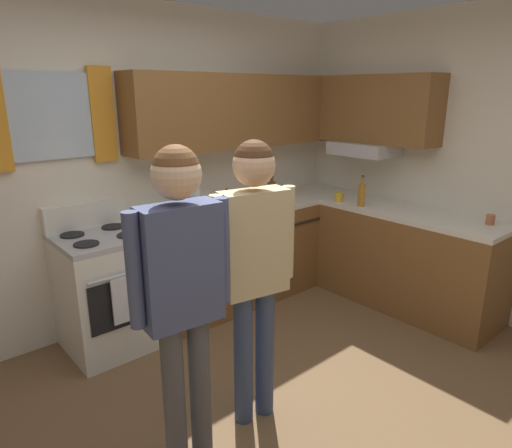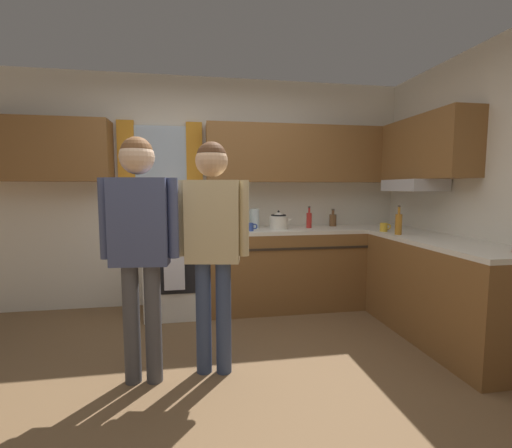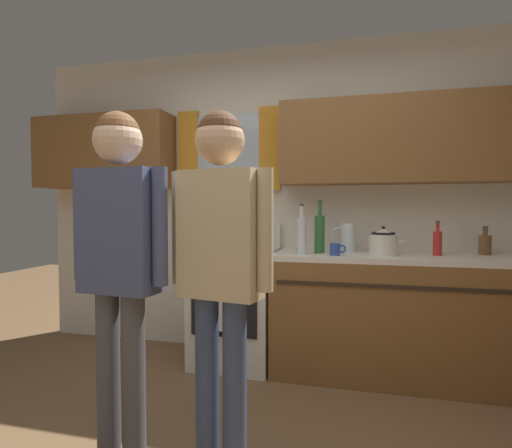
{
  "view_description": "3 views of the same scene",
  "coord_description": "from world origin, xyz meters",
  "px_view_note": "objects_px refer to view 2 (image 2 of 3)",
  "views": [
    {
      "loc": [
        -1.55,
        -1.55,
        1.9
      ],
      "look_at": [
        0.42,
        0.71,
        1.02
      ],
      "focal_mm": 31.44,
      "sensor_mm": 36.0,
      "label": 1
    },
    {
      "loc": [
        -0.16,
        -2.31,
        1.35
      ],
      "look_at": [
        0.33,
        0.52,
        1.06
      ],
      "focal_mm": 24.86,
      "sensor_mm": 36.0,
      "label": 2
    },
    {
      "loc": [
        0.57,
        -1.56,
        1.23
      ],
      "look_at": [
        0.06,
        0.49,
        1.15
      ],
      "focal_mm": 28.57,
      "sensor_mm": 36.0,
      "label": 3
    }
  ],
  "objects_px": {
    "bottle_tall_clear": "(228,218)",
    "mug_cobalt_blue": "(251,227)",
    "adult_left": "(139,231)",
    "stovetop_kettle": "(279,221)",
    "adult_in_plaid": "(213,230)",
    "mug_mustard_yellow": "(384,227)",
    "bottle_squat_brown": "(333,220)",
    "bottle_sauce_red": "(309,220)",
    "water_pitcher": "(254,218)",
    "stove_oven": "(176,270)",
    "bottle_wine_green": "(238,216)",
    "bottle_oil_amber": "(399,223)"
  },
  "relations": [
    {
      "from": "bottle_tall_clear",
      "to": "mug_cobalt_blue",
      "type": "bearing_deg",
      "value": -1.48
    },
    {
      "from": "mug_cobalt_blue",
      "to": "adult_left",
      "type": "height_order",
      "value": "adult_left"
    },
    {
      "from": "stovetop_kettle",
      "to": "adult_in_plaid",
      "type": "relative_size",
      "value": 0.16
    },
    {
      "from": "bottle_tall_clear",
      "to": "mug_mustard_yellow",
      "type": "distance_m",
      "value": 1.64
    },
    {
      "from": "bottle_tall_clear",
      "to": "bottle_squat_brown",
      "type": "bearing_deg",
      "value": 13.26
    },
    {
      "from": "bottle_squat_brown",
      "to": "stovetop_kettle",
      "type": "distance_m",
      "value": 0.74
    },
    {
      "from": "bottle_sauce_red",
      "to": "adult_in_plaid",
      "type": "height_order",
      "value": "adult_in_plaid"
    },
    {
      "from": "bottle_sauce_red",
      "to": "adult_in_plaid",
      "type": "xyz_separation_m",
      "value": [
        -1.16,
        -1.33,
        0.06
      ]
    },
    {
      "from": "water_pitcher",
      "to": "stove_oven",
      "type": "bearing_deg",
      "value": -175.3
    },
    {
      "from": "bottle_sauce_red",
      "to": "mug_cobalt_blue",
      "type": "relative_size",
      "value": 2.14
    },
    {
      "from": "stove_oven",
      "to": "adult_in_plaid",
      "type": "distance_m",
      "value": 1.5
    },
    {
      "from": "mug_mustard_yellow",
      "to": "bottle_wine_green",
      "type": "bearing_deg",
      "value": 164.66
    },
    {
      "from": "bottle_wine_green",
      "to": "adult_left",
      "type": "relative_size",
      "value": 0.23
    },
    {
      "from": "adult_left",
      "to": "bottle_tall_clear",
      "type": "bearing_deg",
      "value": 59.93
    },
    {
      "from": "bottle_squat_brown",
      "to": "water_pitcher",
      "type": "xyz_separation_m",
      "value": [
        -0.97,
        -0.06,
        0.03
      ]
    },
    {
      "from": "bottle_squat_brown",
      "to": "mug_cobalt_blue",
      "type": "relative_size",
      "value": 1.79
    },
    {
      "from": "mug_cobalt_blue",
      "to": "water_pitcher",
      "type": "height_order",
      "value": "water_pitcher"
    },
    {
      "from": "bottle_oil_amber",
      "to": "adult_left",
      "type": "bearing_deg",
      "value": -163.79
    },
    {
      "from": "stove_oven",
      "to": "bottle_tall_clear",
      "type": "relative_size",
      "value": 3.0
    },
    {
      "from": "bottle_wine_green",
      "to": "mug_cobalt_blue",
      "type": "distance_m",
      "value": 0.21
    },
    {
      "from": "stove_oven",
      "to": "bottle_squat_brown",
      "type": "distance_m",
      "value": 1.91
    },
    {
      "from": "stove_oven",
      "to": "bottle_wine_green",
      "type": "height_order",
      "value": "bottle_wine_green"
    },
    {
      "from": "mug_cobalt_blue",
      "to": "bottle_wine_green",
      "type": "bearing_deg",
      "value": 135.33
    },
    {
      "from": "stove_oven",
      "to": "adult_left",
      "type": "height_order",
      "value": "adult_left"
    },
    {
      "from": "mug_cobalt_blue",
      "to": "water_pitcher",
      "type": "distance_m",
      "value": 0.26
    },
    {
      "from": "bottle_oil_amber",
      "to": "adult_left",
      "type": "xyz_separation_m",
      "value": [
        -2.32,
        -0.68,
        0.05
      ]
    },
    {
      "from": "bottle_sauce_red",
      "to": "mug_mustard_yellow",
      "type": "bearing_deg",
      "value": -34.18
    },
    {
      "from": "bottle_wine_green",
      "to": "bottle_oil_amber",
      "type": "bearing_deg",
      "value": -23.82
    },
    {
      "from": "adult_in_plaid",
      "to": "bottle_squat_brown",
      "type": "bearing_deg",
      "value": 44.52
    },
    {
      "from": "bottle_tall_clear",
      "to": "bottle_sauce_red",
      "type": "distance_m",
      "value": 0.96
    },
    {
      "from": "bottle_wine_green",
      "to": "adult_left",
      "type": "height_order",
      "value": "adult_left"
    },
    {
      "from": "mug_cobalt_blue",
      "to": "stovetop_kettle",
      "type": "xyz_separation_m",
      "value": [
        0.33,
        0.11,
        0.05
      ]
    },
    {
      "from": "stovetop_kettle",
      "to": "bottle_squat_brown",
      "type": "bearing_deg",
      "value": 15.5
    },
    {
      "from": "bottle_tall_clear",
      "to": "mug_cobalt_blue",
      "type": "relative_size",
      "value": 3.2
    },
    {
      "from": "stove_oven",
      "to": "mug_cobalt_blue",
      "type": "bearing_deg",
      "value": -12.42
    },
    {
      "from": "mug_cobalt_blue",
      "to": "adult_in_plaid",
      "type": "bearing_deg",
      "value": -111.46
    },
    {
      "from": "bottle_wine_green",
      "to": "adult_left",
      "type": "xyz_separation_m",
      "value": [
        -0.83,
        -1.34,
        0.01
      ]
    },
    {
      "from": "adult_in_plaid",
      "to": "stovetop_kettle",
      "type": "bearing_deg",
      "value": 58.31
    },
    {
      "from": "bottle_squat_brown",
      "to": "mug_cobalt_blue",
      "type": "height_order",
      "value": "bottle_squat_brown"
    },
    {
      "from": "bottle_tall_clear",
      "to": "bottle_oil_amber",
      "type": "height_order",
      "value": "bottle_tall_clear"
    },
    {
      "from": "mug_mustard_yellow",
      "to": "adult_in_plaid",
      "type": "xyz_separation_m",
      "value": [
        -1.83,
        -0.88,
        0.11
      ]
    },
    {
      "from": "bottle_sauce_red",
      "to": "mug_cobalt_blue",
      "type": "bearing_deg",
      "value": -166.56
    },
    {
      "from": "bottle_oil_amber",
      "to": "mug_mustard_yellow",
      "type": "distance_m",
      "value": 0.26
    },
    {
      "from": "water_pitcher",
      "to": "mug_mustard_yellow",
      "type": "bearing_deg",
      "value": -22.32
    },
    {
      "from": "water_pitcher",
      "to": "bottle_squat_brown",
      "type": "bearing_deg",
      "value": 3.84
    },
    {
      "from": "bottle_sauce_red",
      "to": "mug_mustard_yellow",
      "type": "relative_size",
      "value": 2.04
    },
    {
      "from": "bottle_oil_amber",
      "to": "bottle_squat_brown",
      "type": "height_order",
      "value": "bottle_oil_amber"
    },
    {
      "from": "stove_oven",
      "to": "mug_cobalt_blue",
      "type": "relative_size",
      "value": 9.58
    },
    {
      "from": "adult_in_plaid",
      "to": "water_pitcher",
      "type": "bearing_deg",
      "value": 69.32
    },
    {
      "from": "bottle_squat_brown",
      "to": "stovetop_kettle",
      "type": "relative_size",
      "value": 0.75
    }
  ]
}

